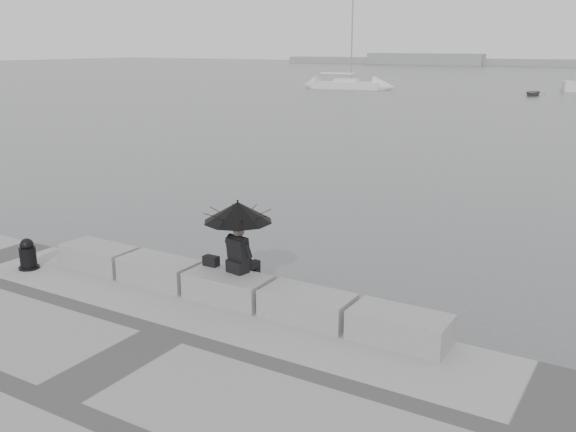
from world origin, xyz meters
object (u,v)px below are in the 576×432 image
Objects in this scene: seated_person at (238,219)px; sailboat_left at (347,84)px; mooring_bollard at (28,256)px; dinghy at (533,93)px.

sailboat_left is at bearing 124.88° from seated_person.
mooring_bollard is 61.94m from dinghy.
dinghy is at bearing -6.75° from sailboat_left.
seated_person is 61.21m from dinghy.
seated_person is 2.05× the size of mooring_bollard.
sailboat_left reaches higher than mooring_bollard.
seated_person is at bearing 12.52° from mooring_bollard.
seated_person is 5.01m from mooring_bollard.
dinghy is (-6.23, 60.87, -1.77)m from seated_person.
sailboat_left is at bearing -176.50° from dinghy.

